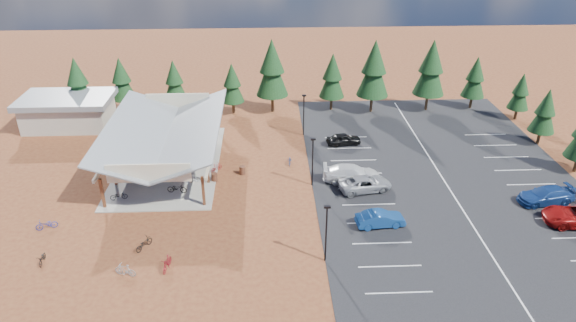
{
  "coord_description": "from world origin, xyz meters",
  "views": [
    {
      "loc": [
        0.59,
        -42.35,
        25.92
      ],
      "look_at": [
        2.62,
        2.62,
        2.41
      ],
      "focal_mm": 32.0,
      "sensor_mm": 36.0,
      "label": 1
    }
  ],
  "objects_px": {
    "bike_6": "(191,145)",
    "car_3": "(352,173)",
    "lamp_post_2": "(304,112)",
    "lamp_post_0": "(326,230)",
    "lamp_post_1": "(313,158)",
    "car_2": "(365,184)",
    "bike_1": "(144,178)",
    "car_4": "(344,139)",
    "bike_2": "(160,151)",
    "bike_12": "(144,243)",
    "trash_bin_0": "(214,177)",
    "bike_10": "(46,224)",
    "trash_bin_1": "(242,170)",
    "bike_pavilion": "(166,132)",
    "car_7": "(546,195)",
    "bike_8": "(42,258)",
    "car_1": "(380,219)",
    "outbuilding": "(68,111)",
    "bike_14": "(290,161)",
    "bike_5": "(192,178)",
    "bike_13": "(125,270)",
    "bike_11": "(167,263)",
    "bike_4": "(177,188)",
    "bike_15": "(216,167)",
    "bike_7": "(193,131)",
    "bike_0": "(119,196)"
  },
  "relations": [
    {
      "from": "bike_6",
      "to": "car_3",
      "type": "height_order",
      "value": "car_3"
    },
    {
      "from": "lamp_post_2",
      "to": "lamp_post_0",
      "type": "bearing_deg",
      "value": -90.0
    },
    {
      "from": "lamp_post_1",
      "to": "car_2",
      "type": "xyz_separation_m",
      "value": [
        5.09,
        -1.34,
        -2.21
      ]
    },
    {
      "from": "bike_1",
      "to": "car_4",
      "type": "xyz_separation_m",
      "value": [
        21.31,
        8.12,
        0.1
      ]
    },
    {
      "from": "car_2",
      "to": "bike_2",
      "type": "bearing_deg",
      "value": 57.65
    },
    {
      "from": "lamp_post_2",
      "to": "bike_12",
      "type": "height_order",
      "value": "lamp_post_2"
    },
    {
      "from": "trash_bin_0",
      "to": "bike_10",
      "type": "relative_size",
      "value": 0.5
    },
    {
      "from": "lamp_post_1",
      "to": "trash_bin_1",
      "type": "relative_size",
      "value": 5.71
    },
    {
      "from": "bike_pavilion",
      "to": "car_4",
      "type": "bearing_deg",
      "value": 11.77
    },
    {
      "from": "bike_10",
      "to": "car_7",
      "type": "bearing_deg",
      "value": 73.49
    },
    {
      "from": "car_4",
      "to": "bike_8",
      "type": "bearing_deg",
      "value": 118.58
    },
    {
      "from": "car_1",
      "to": "outbuilding",
      "type": "bearing_deg",
      "value": 49.7
    },
    {
      "from": "bike_2",
      "to": "bike_14",
      "type": "height_order",
      "value": "bike_2"
    },
    {
      "from": "lamp_post_0",
      "to": "lamp_post_2",
      "type": "bearing_deg",
      "value": 90.0
    },
    {
      "from": "lamp_post_0",
      "to": "bike_5",
      "type": "distance_m",
      "value": 17.72
    },
    {
      "from": "bike_10",
      "to": "bike_13",
      "type": "height_order",
      "value": "bike_13"
    },
    {
      "from": "bike_6",
      "to": "bike_11",
      "type": "distance_m",
      "value": 21.11
    },
    {
      "from": "bike_4",
      "to": "bike_15",
      "type": "bearing_deg",
      "value": -30.87
    },
    {
      "from": "trash_bin_0",
      "to": "bike_6",
      "type": "relative_size",
      "value": 0.5
    },
    {
      "from": "bike_8",
      "to": "car_3",
      "type": "distance_m",
      "value": 28.91
    },
    {
      "from": "bike_4",
      "to": "car_7",
      "type": "height_order",
      "value": "car_7"
    },
    {
      "from": "trash_bin_1",
      "to": "car_4",
      "type": "bearing_deg",
      "value": 29.56
    },
    {
      "from": "outbuilding",
      "to": "bike_8",
      "type": "xyz_separation_m",
      "value": [
        6.68,
        -27.29,
        -1.61
      ]
    },
    {
      "from": "bike_7",
      "to": "bike_11",
      "type": "relative_size",
      "value": 0.96
    },
    {
      "from": "bike_15",
      "to": "car_1",
      "type": "distance_m",
      "value": 18.51
    },
    {
      "from": "bike_pavilion",
      "to": "bike_14",
      "type": "height_order",
      "value": "bike_pavilion"
    },
    {
      "from": "car_4",
      "to": "bike_5",
      "type": "bearing_deg",
      "value": 107.99
    },
    {
      "from": "bike_6",
      "to": "bike_10",
      "type": "bearing_deg",
      "value": 134.75
    },
    {
      "from": "bike_5",
      "to": "bike_4",
      "type": "bearing_deg",
      "value": 132.26
    },
    {
      "from": "bike_6",
      "to": "bike_13",
      "type": "xyz_separation_m",
      "value": [
        -2.39,
        -21.73,
        -0.05
      ]
    },
    {
      "from": "bike_5",
      "to": "car_3",
      "type": "xyz_separation_m",
      "value": [
        16.09,
        -0.23,
        0.28
      ]
    },
    {
      "from": "bike_0",
      "to": "bike_11",
      "type": "distance_m",
      "value": 12.09
    },
    {
      "from": "trash_bin_0",
      "to": "bike_11",
      "type": "relative_size",
      "value": 0.49
    },
    {
      "from": "bike_pavilion",
      "to": "car_7",
      "type": "bearing_deg",
      "value": -14.33
    },
    {
      "from": "car_2",
      "to": "lamp_post_0",
      "type": "bearing_deg",
      "value": 144.23
    },
    {
      "from": "car_2",
      "to": "bike_1",
      "type": "bearing_deg",
      "value": 73.82
    },
    {
      "from": "bike_7",
      "to": "car_1",
      "type": "bearing_deg",
      "value": -132.66
    },
    {
      "from": "lamp_post_0",
      "to": "car_2",
      "type": "relative_size",
      "value": 0.99
    },
    {
      "from": "bike_4",
      "to": "bike_8",
      "type": "height_order",
      "value": "bike_4"
    },
    {
      "from": "lamp_post_0",
      "to": "bike_8",
      "type": "xyz_separation_m",
      "value": [
        -22.32,
        0.71,
        -2.56
      ]
    },
    {
      "from": "bike_7",
      "to": "bike_12",
      "type": "bearing_deg",
      "value": -179.35
    },
    {
      "from": "outbuilding",
      "to": "bike_11",
      "type": "xyz_separation_m",
      "value": [
        16.65,
        -28.49,
        -1.47
      ]
    },
    {
      "from": "lamp_post_2",
      "to": "trash_bin_1",
      "type": "height_order",
      "value": "lamp_post_2"
    },
    {
      "from": "bike_0",
      "to": "car_4",
      "type": "distance_m",
      "value": 25.61
    },
    {
      "from": "bike_pavilion",
      "to": "bike_5",
      "type": "bearing_deg",
      "value": -54.91
    },
    {
      "from": "bike_7",
      "to": "bike_8",
      "type": "height_order",
      "value": "bike_7"
    },
    {
      "from": "bike_10",
      "to": "bike_15",
      "type": "distance_m",
      "value": 17.02
    },
    {
      "from": "bike_0",
      "to": "bike_12",
      "type": "relative_size",
      "value": 0.87
    },
    {
      "from": "bike_5",
      "to": "bike_12",
      "type": "height_order",
      "value": "bike_5"
    },
    {
      "from": "bike_15",
      "to": "bike_5",
      "type": "bearing_deg",
      "value": 88.22
    }
  ]
}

